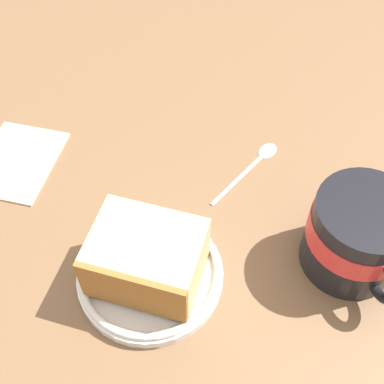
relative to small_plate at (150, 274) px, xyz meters
The scene contains 6 objects.
ground_plane 8.81cm from the small_plate, 16.14° to the right, with size 111.60×111.60×3.13cm, color brown.
small_plate is the anchor object (origin of this frame).
cake_slice 3.51cm from the small_plate, behind, with size 9.15×11.18×6.53cm.
tea_mug 21.41cm from the small_plate, 71.85° to the right, with size 12.04×10.18×9.32cm.
teaspoon 20.54cm from the small_plate, 25.47° to the right, with size 11.70×7.19×0.80cm.
folded_napkin 23.68cm from the small_plate, 59.41° to the left, with size 11.86×9.22×0.60cm, color beige.
Camera 1 is at (-31.27, -7.04, 46.99)cm, focal length 46.65 mm.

